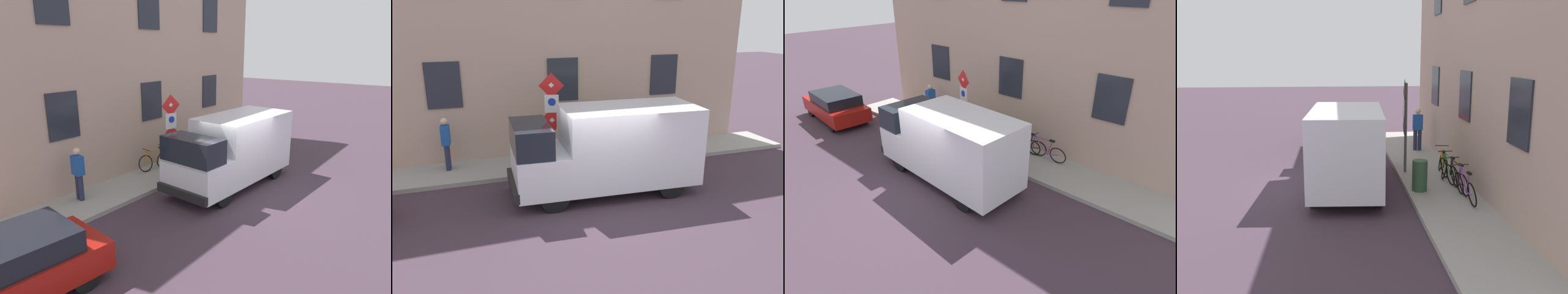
% 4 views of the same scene
% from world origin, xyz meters
% --- Properties ---
extents(ground_plane, '(80.00, 80.00, 0.00)m').
position_xyz_m(ground_plane, '(0.00, 0.00, 0.00)').
color(ground_plane, '#40303C').
extents(sidewalk_slab, '(1.97, 16.53, 0.14)m').
position_xyz_m(sidewalk_slab, '(3.39, 0.00, 0.07)').
color(sidewalk_slab, '#9E9A94').
rests_on(sidewalk_slab, ground_plane).
extents(building_facade, '(0.75, 14.53, 8.68)m').
position_xyz_m(building_facade, '(4.73, 0.00, 4.34)').
color(building_facade, tan).
rests_on(building_facade, ground_plane).
extents(sign_post_stacked, '(0.20, 0.55, 3.00)m').
position_xyz_m(sign_post_stacked, '(2.61, 0.85, 2.07)').
color(sign_post_stacked, '#474C47').
rests_on(sign_post_stacked, sidewalk_slab).
extents(delivery_van, '(2.30, 5.43, 2.50)m').
position_xyz_m(delivery_van, '(0.70, -0.32, 1.33)').
color(delivery_van, white).
rests_on(delivery_van, ground_plane).
extents(bicycle_purple, '(0.46, 1.71, 0.89)m').
position_xyz_m(bicycle_purple, '(3.83, -2.10, 0.51)').
color(bicycle_purple, black).
rests_on(bicycle_purple, sidewalk_slab).
extents(bicycle_black, '(0.46, 1.72, 0.89)m').
position_xyz_m(bicycle_black, '(3.83, -1.27, 0.51)').
color(bicycle_black, black).
rests_on(bicycle_black, sidewalk_slab).
extents(bicycle_green, '(0.46, 1.72, 0.89)m').
position_xyz_m(bicycle_green, '(3.83, -0.43, 0.51)').
color(bicycle_green, black).
rests_on(bicycle_green, sidewalk_slab).
extents(bicycle_orange, '(0.50, 1.72, 0.89)m').
position_xyz_m(bicycle_orange, '(3.83, 0.40, 0.51)').
color(bicycle_orange, black).
rests_on(bicycle_orange, sidewalk_slab).
extents(pedestrian, '(0.42, 0.29, 1.72)m').
position_xyz_m(pedestrian, '(3.69, 4.09, 1.07)').
color(pedestrian, '#262B47').
rests_on(pedestrian, sidewalk_slab).
extents(litter_bin, '(0.44, 0.44, 0.90)m').
position_xyz_m(litter_bin, '(2.76, -1.16, 0.59)').
color(litter_bin, '#2D5133').
rests_on(litter_bin, sidewalk_slab).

